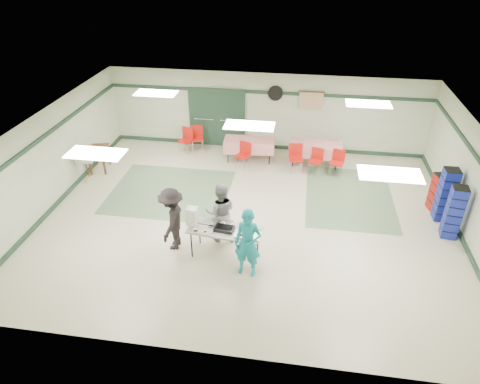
# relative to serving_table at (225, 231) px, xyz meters

# --- Properties ---
(floor) EXTENTS (11.00, 11.00, 0.00)m
(floor) POSITION_rel_serving_table_xyz_m (0.34, 1.67, -0.71)
(floor) COLOR beige
(floor) RESTS_ON ground
(ceiling) EXTENTS (11.00, 11.00, 0.00)m
(ceiling) POSITION_rel_serving_table_xyz_m (0.34, 1.67, 1.99)
(ceiling) COLOR white
(ceiling) RESTS_ON wall_back
(wall_back) EXTENTS (11.00, 0.00, 11.00)m
(wall_back) POSITION_rel_serving_table_xyz_m (0.34, 6.17, 0.64)
(wall_back) COLOR beige
(wall_back) RESTS_ON floor
(wall_front) EXTENTS (11.00, 0.00, 11.00)m
(wall_front) POSITION_rel_serving_table_xyz_m (0.34, -2.83, 0.64)
(wall_front) COLOR beige
(wall_front) RESTS_ON floor
(wall_left) EXTENTS (0.00, 9.00, 9.00)m
(wall_left) POSITION_rel_serving_table_xyz_m (-5.16, 1.67, 0.64)
(wall_left) COLOR beige
(wall_left) RESTS_ON floor
(wall_right) EXTENTS (0.00, 9.00, 9.00)m
(wall_right) POSITION_rel_serving_table_xyz_m (5.84, 1.67, 0.64)
(wall_right) COLOR beige
(wall_right) RESTS_ON floor
(trim_back) EXTENTS (11.00, 0.06, 0.10)m
(trim_back) POSITION_rel_serving_table_xyz_m (0.34, 6.14, 1.34)
(trim_back) COLOR #1F3929
(trim_back) RESTS_ON wall_back
(baseboard_back) EXTENTS (11.00, 0.06, 0.12)m
(baseboard_back) POSITION_rel_serving_table_xyz_m (0.34, 6.14, -0.65)
(baseboard_back) COLOR #1F3929
(baseboard_back) RESTS_ON floor
(trim_left) EXTENTS (0.06, 9.00, 0.10)m
(trim_left) POSITION_rel_serving_table_xyz_m (-5.13, 1.67, 1.34)
(trim_left) COLOR #1F3929
(trim_left) RESTS_ON wall_back
(baseboard_left) EXTENTS (0.06, 9.00, 0.12)m
(baseboard_left) POSITION_rel_serving_table_xyz_m (-5.13, 1.67, -0.65)
(baseboard_left) COLOR #1F3929
(baseboard_left) RESTS_ON floor
(baseboard_right) EXTENTS (0.06, 9.00, 0.12)m
(baseboard_right) POSITION_rel_serving_table_xyz_m (5.81, 1.67, -0.65)
(baseboard_right) COLOR #1F3929
(baseboard_right) RESTS_ON floor
(green_patch_a) EXTENTS (3.50, 3.00, 0.01)m
(green_patch_a) POSITION_rel_serving_table_xyz_m (-2.16, 2.67, -0.71)
(green_patch_a) COLOR slate
(green_patch_a) RESTS_ON floor
(green_patch_b) EXTENTS (2.50, 3.50, 0.01)m
(green_patch_b) POSITION_rel_serving_table_xyz_m (3.14, 3.17, -0.71)
(green_patch_b) COLOR slate
(green_patch_b) RESTS_ON floor
(double_door_left) EXTENTS (0.90, 0.06, 2.10)m
(double_door_left) POSITION_rel_serving_table_xyz_m (-1.86, 6.11, 0.34)
(double_door_left) COLOR gray
(double_door_left) RESTS_ON floor
(double_door_right) EXTENTS (0.90, 0.06, 2.10)m
(double_door_right) POSITION_rel_serving_table_xyz_m (-0.91, 6.11, 0.34)
(double_door_right) COLOR gray
(double_door_right) RESTS_ON floor
(door_frame) EXTENTS (2.00, 0.03, 2.15)m
(door_frame) POSITION_rel_serving_table_xyz_m (-1.39, 6.09, 0.34)
(door_frame) COLOR #1F3929
(door_frame) RESTS_ON floor
(wall_fan) EXTENTS (0.50, 0.10, 0.50)m
(wall_fan) POSITION_rel_serving_table_xyz_m (0.64, 6.11, 1.34)
(wall_fan) COLOR black
(wall_fan) RESTS_ON wall_back
(scroll_banner) EXTENTS (0.80, 0.02, 0.60)m
(scroll_banner) POSITION_rel_serving_table_xyz_m (1.84, 6.11, 1.14)
(scroll_banner) COLOR tan
(scroll_banner) RESTS_ON wall_back
(serving_table) EXTENTS (1.77, 0.88, 0.76)m
(serving_table) POSITION_rel_serving_table_xyz_m (0.00, 0.00, 0.00)
(serving_table) COLOR #A7A8A3
(serving_table) RESTS_ON floor
(sheet_tray_right) EXTENTS (0.64, 0.51, 0.02)m
(sheet_tray_right) POSITION_rel_serving_table_xyz_m (0.56, -0.11, 0.06)
(sheet_tray_right) COLOR silver
(sheet_tray_right) RESTS_ON serving_table
(sheet_tray_mid) EXTENTS (0.57, 0.46, 0.02)m
(sheet_tray_mid) POSITION_rel_serving_table_xyz_m (-0.11, 0.16, 0.06)
(sheet_tray_mid) COLOR silver
(sheet_tray_mid) RESTS_ON serving_table
(sheet_tray_left) EXTENTS (0.57, 0.46, 0.02)m
(sheet_tray_left) POSITION_rel_serving_table_xyz_m (-0.50, -0.09, 0.06)
(sheet_tray_left) COLOR silver
(sheet_tray_left) RESTS_ON serving_table
(baking_pan) EXTENTS (0.48, 0.33, 0.08)m
(baking_pan) POSITION_rel_serving_table_xyz_m (-0.00, -0.03, 0.09)
(baking_pan) COLOR black
(baking_pan) RESTS_ON serving_table
(foam_box_stack) EXTENTS (0.27, 0.25, 0.45)m
(foam_box_stack) POSITION_rel_serving_table_xyz_m (-0.78, 0.09, 0.27)
(foam_box_stack) COLOR white
(foam_box_stack) RESTS_ON serving_table
(volunteer_teal) EXTENTS (0.66, 0.49, 1.67)m
(volunteer_teal) POSITION_rel_serving_table_xyz_m (0.62, -0.53, 0.12)
(volunteer_teal) COLOR teal
(volunteer_teal) RESTS_ON floor
(volunteer_grey) EXTENTS (0.86, 0.72, 1.59)m
(volunteer_grey) POSITION_rel_serving_table_xyz_m (-0.21, 0.63, 0.08)
(volunteer_grey) COLOR gray
(volunteer_grey) RESTS_ON floor
(volunteer_dark) EXTENTS (0.61, 1.05, 1.63)m
(volunteer_dark) POSITION_rel_serving_table_xyz_m (-1.30, 0.14, 0.10)
(volunteer_dark) COLOR black
(volunteer_dark) RESTS_ON floor
(dining_table_a) EXTENTS (1.72, 0.84, 0.77)m
(dining_table_a) POSITION_rel_serving_table_xyz_m (2.10, 5.11, -0.14)
(dining_table_a) COLOR red
(dining_table_a) RESTS_ON floor
(dining_table_b) EXTENTS (1.71, 0.85, 0.77)m
(dining_table_b) POSITION_rel_serving_table_xyz_m (-0.10, 5.11, -0.14)
(dining_table_b) COLOR red
(dining_table_b) RESTS_ON floor
(chair_a) EXTENTS (0.48, 0.48, 0.84)m
(chair_a) POSITION_rel_serving_table_xyz_m (2.14, 4.53, -0.20)
(chair_a) COLOR red
(chair_a) RESTS_ON floor
(chair_b) EXTENTS (0.49, 0.49, 0.93)m
(chair_b) POSITION_rel_serving_table_xyz_m (1.48, 4.55, -0.14)
(chair_b) COLOR red
(chair_b) RESTS_ON floor
(chair_c) EXTENTS (0.48, 0.48, 0.84)m
(chair_c) POSITION_rel_serving_table_xyz_m (2.81, 4.53, -0.20)
(chair_c) COLOR red
(chair_c) RESTS_ON floor
(chair_d) EXTENTS (0.53, 0.53, 0.88)m
(chair_d) POSITION_rel_serving_table_xyz_m (-0.20, 4.54, -0.17)
(chair_d) COLOR red
(chair_d) RESTS_ON floor
(chair_loose_a) EXTENTS (0.53, 0.53, 0.92)m
(chair_loose_a) POSITION_rel_serving_table_xyz_m (-2.02, 5.59, -0.15)
(chair_loose_a) COLOR red
(chair_loose_a) RESTS_ON floor
(chair_loose_b) EXTENTS (0.52, 0.52, 0.90)m
(chair_loose_b) POSITION_rel_serving_table_xyz_m (-2.34, 5.39, -0.16)
(chair_loose_b) COLOR red
(chair_loose_b) RESTS_ON floor
(crate_stack_blue_a) EXTENTS (0.39, 0.39, 1.51)m
(crate_stack_blue_a) POSITION_rel_serving_table_xyz_m (5.49, 2.40, 0.04)
(crate_stack_blue_a) COLOR navy
(crate_stack_blue_a) RESTS_ON floor
(crate_stack_red) EXTENTS (0.49, 0.49, 1.08)m
(crate_stack_red) POSITION_rel_serving_table_xyz_m (5.49, 2.88, -0.17)
(crate_stack_red) COLOR maroon
(crate_stack_red) RESTS_ON floor
(crate_stack_blue_b) EXTENTS (0.41, 0.41, 1.44)m
(crate_stack_blue_b) POSITION_rel_serving_table_xyz_m (5.49, 1.60, 0.01)
(crate_stack_blue_b) COLOR navy
(crate_stack_blue_b) RESTS_ON floor
(printer_table) EXTENTS (0.71, 0.95, 0.74)m
(printer_table) POSITION_rel_serving_table_xyz_m (-4.81, 3.68, -0.08)
(printer_table) COLOR brown
(printer_table) RESTS_ON floor
(office_printer) EXTENTS (0.57, 0.53, 0.39)m
(office_printer) POSITION_rel_serving_table_xyz_m (-4.81, 2.85, 0.23)
(office_printer) COLOR beige
(office_printer) RESTS_ON printer_table
(broom) EXTENTS (0.08, 0.20, 1.24)m
(broom) POSITION_rel_serving_table_xyz_m (-4.89, 2.93, -0.07)
(broom) COLOR brown
(broom) RESTS_ON floor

